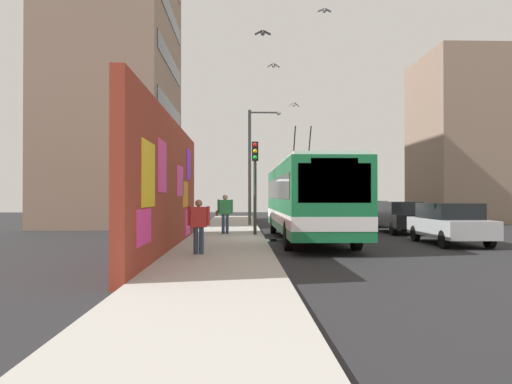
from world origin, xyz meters
TOP-DOWN VIEW (x-y plane):
  - ground_plane at (0.00, 0.00)m, footprint 80.00×80.00m
  - sidewalk_slab at (0.00, 1.60)m, footprint 48.00×3.20m
  - graffiti_wall at (-3.73, 3.35)m, footprint 14.53×0.32m
  - building_far_left at (13.24, 9.20)m, footprint 12.51×7.06m
  - building_far_right at (16.33, -17.00)m, footprint 8.02×9.33m
  - city_bus at (0.58, -1.80)m, footprint 12.74×2.61m
  - parked_car_silver at (-1.51, -7.00)m, footprint 4.51×1.85m
  - parked_car_black at (4.74, -7.00)m, footprint 4.77×1.75m
  - parked_car_white at (10.58, -7.00)m, footprint 4.48×1.74m
  - parked_car_dark_gray at (16.69, -7.00)m, footprint 4.88×1.77m
  - pedestrian_near_wall at (-5.91, 2.21)m, footprint 0.22×0.65m
  - pedestrian_midblock at (2.28, 1.69)m, footprint 0.24×0.78m
  - traffic_light at (1.72, 0.35)m, footprint 0.49×0.28m
  - street_lamp at (9.67, 0.23)m, footprint 0.44×1.97m
  - flying_pigeons at (-0.22, -1.00)m, footprint 6.84×3.14m
  - curbside_puddle at (0.51, -0.60)m, footprint 1.49×1.49m

SIDE VIEW (x-z plane):
  - ground_plane at x=0.00m, z-range 0.00..0.00m
  - curbside_puddle at x=0.51m, z-range 0.00..0.00m
  - sidewalk_slab at x=0.00m, z-range 0.00..0.15m
  - parked_car_white at x=10.58m, z-range 0.04..1.62m
  - parked_car_silver at x=-1.51m, z-range 0.04..1.62m
  - parked_car_black at x=4.74m, z-range 0.04..1.62m
  - parked_car_dark_gray at x=16.69m, z-range 0.05..1.63m
  - pedestrian_near_wall at x=-5.91m, z-range 0.28..1.87m
  - pedestrian_midblock at x=2.28m, z-range 0.31..2.09m
  - city_bus at x=0.58m, z-range -0.71..4.28m
  - graffiti_wall at x=-3.73m, z-range 0.00..4.39m
  - traffic_light at x=1.72m, z-range 0.87..4.99m
  - street_lamp at x=9.67m, z-range 0.67..7.54m
  - building_far_right at x=16.33m, z-range 0.00..12.13m
  - flying_pigeons at x=-0.22m, z-range 5.85..9.15m
  - building_far_left at x=13.24m, z-range 0.00..21.99m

